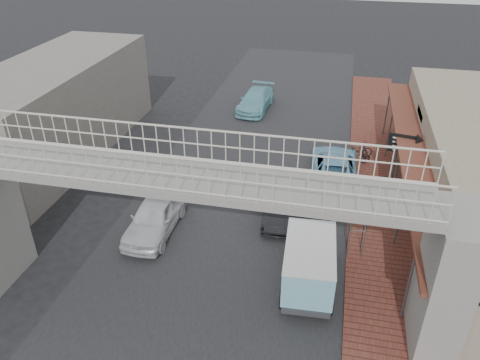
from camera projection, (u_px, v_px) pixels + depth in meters
The scene contains 14 objects.
ground at pixel (225, 238), 19.70m from camera, with size 120.00×120.00×0.00m, color black.
road_strip at pixel (225, 238), 19.69m from camera, with size 10.00×60.00×0.01m, color black.
sidewalk at pixel (382, 216), 20.98m from camera, with size 3.00×40.00×0.10m, color brown.
footbridge at pixel (193, 233), 14.72m from camera, with size 16.40×2.40×6.34m.
building_far_left at pixel (56, 109), 25.53m from camera, with size 5.00×14.00×5.00m, color gray.
white_hatchback at pixel (155, 216), 19.80m from camera, with size 1.73×4.30×1.47m, color silver.
dark_sedan at pixel (281, 203), 20.78m from camera, with size 1.37×3.94×1.30m, color black.
angkot_curb at pixel (334, 166), 23.69m from camera, with size 2.30×4.98×1.38m, color #7DBBDA.
angkot_far at pixel (256, 100), 31.79m from camera, with size 1.85×4.56×1.32m, color #73BAC7.
angkot_van at pixel (309, 258), 16.68m from camera, with size 2.00×4.03×1.93m.
motorcycle_near at pixel (357, 150), 25.54m from camera, with size 0.61×1.74×0.92m, color black.
motorcycle_far at pixel (356, 156), 24.96m from camera, with size 0.42×1.47×0.89m, color black.
street_clock at pixel (362, 199), 17.42m from camera, with size 0.77×0.64×3.08m.
arrow_sign at pixel (420, 147), 21.21m from camera, with size 1.86×1.21×3.11m.
Camera 1 is at (4.02, -15.24, 12.08)m, focal length 35.00 mm.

